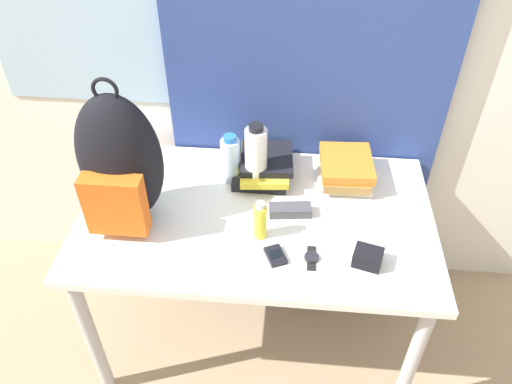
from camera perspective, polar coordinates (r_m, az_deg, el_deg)
name	(u,v)px	position (r m, az deg, el deg)	size (l,w,h in m)	color
wall_back	(266,19)	(1.90, 1.19, 19.20)	(6.00, 0.06, 2.50)	silver
curtain_blue	(312,26)	(1.85, 6.37, 18.29)	(1.08, 0.04, 2.50)	navy
desk	(256,230)	(1.85, 0.00, -4.34)	(1.27, 0.75, 0.72)	silver
backpack	(120,164)	(1.69, -15.30, 3.12)	(0.28, 0.24, 0.54)	black
book_stack_left	(264,166)	(1.93, 0.93, 3.04)	(0.23, 0.29, 0.09)	black
book_stack_center	(345,169)	(1.94, 10.16, 2.60)	(0.21, 0.25, 0.10)	silver
water_bottle	(231,159)	(1.88, -2.92, 3.74)	(0.07, 0.07, 0.20)	silver
sports_bottle	(256,158)	(1.83, 0.00, 3.93)	(0.08, 0.08, 0.27)	white
sunscreen_bottle	(260,221)	(1.66, 0.49, -3.32)	(0.04, 0.04, 0.15)	yellow
cell_phone	(275,256)	(1.64, 2.23, -7.28)	(0.08, 0.10, 0.02)	black
sunglasses_case	(290,210)	(1.78, 3.93, -2.09)	(0.16, 0.07, 0.04)	#47474C
camera_pouch	(368,257)	(1.65, 12.66, -7.30)	(0.11, 0.09, 0.05)	black
wristwatch	(311,258)	(1.65, 6.36, -7.46)	(0.05, 0.11, 0.01)	black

